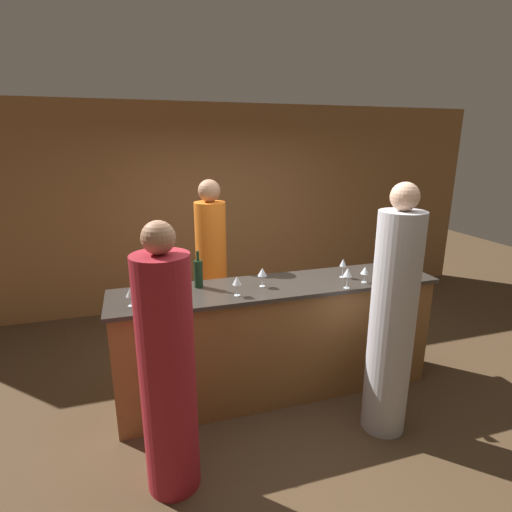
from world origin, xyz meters
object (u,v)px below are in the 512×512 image
guest_1 (392,322)px  guest_0 (168,373)px  wine_bottle_0 (198,273)px  bartender (212,278)px

guest_1 → guest_0: bearing=-177.5°
guest_0 → wine_bottle_0: 1.07m
bartender → wine_bottle_0: (-0.24, -0.65, 0.28)m
bartender → guest_0: 1.71m
bartender → wine_bottle_0: size_ratio=5.98×
bartender → guest_0: bearing=69.3°
bartender → guest_0: bartender is taller
bartender → guest_1: guest_1 is taller
guest_1 → wine_bottle_0: (-1.35, 0.88, 0.25)m
guest_0 → guest_1: guest_1 is taller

